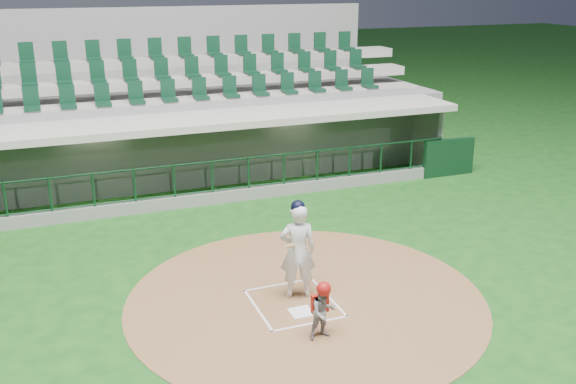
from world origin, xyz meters
The scene contains 8 objects.
ground centered at (0.00, 0.00, 0.00)m, with size 120.00×120.00×0.00m, color #144814.
dirt_circle centered at (0.30, -0.20, 0.01)m, with size 7.20×7.20×0.01m, color brown.
home_plate centered at (0.00, -0.70, 0.02)m, with size 0.43×0.43×0.02m, color white.
batter_box_chalk centered at (0.00, -0.30, 0.02)m, with size 1.55×1.80×0.01m.
dugout_structure centered at (0.13, 7.82, 0.95)m, with size 16.40×3.70×3.00m.
seating_deck centered at (0.00, 10.91, 1.42)m, with size 17.00×6.72×5.15m.
batter centered at (0.19, -0.03, 1.03)m, with size 0.94×0.96×2.05m.
catcher centered at (0.03, -1.65, 0.56)m, with size 0.51×0.41×1.09m.
Camera 1 is at (-4.16, -10.81, 6.18)m, focal length 40.00 mm.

